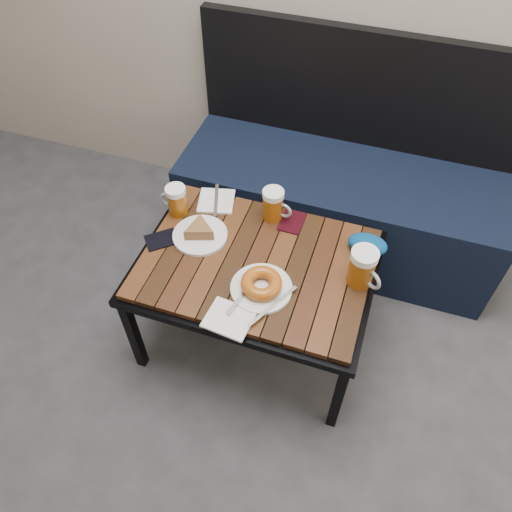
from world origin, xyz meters
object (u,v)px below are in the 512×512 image
(cafe_table, at_px, (256,269))
(passport_burgundy, at_px, (292,222))
(bench, at_px, (340,198))
(beer_mug_left, at_px, (176,200))
(beer_mug_right, at_px, (363,268))
(knit_pouch, at_px, (368,244))
(plate_bagel, at_px, (261,286))
(passport_navy, at_px, (161,240))
(beer_mug_centre, at_px, (274,205))
(plate_pie, at_px, (200,232))

(cafe_table, bearing_deg, passport_burgundy, 73.25)
(bench, bearing_deg, beer_mug_left, -138.29)
(bench, relative_size, passport_burgundy, 11.79)
(beer_mug_right, xyz_separation_m, knit_pouch, (-0.00, 0.15, -0.04))
(plate_bagel, height_order, knit_pouch, knit_pouch)
(beer_mug_left, height_order, passport_navy, beer_mug_left)
(passport_navy, xyz_separation_m, knit_pouch, (0.72, 0.19, 0.03))
(beer_mug_centre, xyz_separation_m, plate_bagel, (0.06, -0.34, -0.04))
(beer_mug_centre, bearing_deg, passport_navy, -136.46)
(beer_mug_centre, distance_m, knit_pouch, 0.37)
(plate_pie, distance_m, knit_pouch, 0.61)
(bench, height_order, passport_navy, bench)
(cafe_table, relative_size, beer_mug_left, 6.85)
(passport_burgundy, bearing_deg, bench, 74.08)
(plate_pie, bearing_deg, knit_pouch, 12.27)
(cafe_table, relative_size, passport_navy, 7.35)
(cafe_table, xyz_separation_m, beer_mug_centre, (-0.01, 0.23, 0.11))
(bench, height_order, beer_mug_left, bench)
(beer_mug_left, xyz_separation_m, passport_burgundy, (0.43, 0.09, -0.06))
(bench, bearing_deg, plate_bagel, -100.08)
(bench, xyz_separation_m, beer_mug_centre, (-0.20, -0.40, 0.26))
(plate_bagel, bearing_deg, beer_mug_centre, 100.66)
(beer_mug_centre, height_order, passport_navy, beer_mug_centre)
(passport_navy, bearing_deg, passport_burgundy, 78.68)
(beer_mug_right, bearing_deg, beer_mug_left, -153.05)
(plate_pie, bearing_deg, beer_mug_left, 144.69)
(beer_mug_left, height_order, passport_burgundy, beer_mug_left)
(beer_mug_right, bearing_deg, plate_bagel, -119.58)
(beer_mug_centre, bearing_deg, beer_mug_right, -20.06)
(plate_pie, relative_size, passport_navy, 1.77)
(knit_pouch, bearing_deg, plate_pie, -167.73)
(passport_navy, bearing_deg, plate_bagel, 36.02)
(cafe_table, xyz_separation_m, beer_mug_left, (-0.36, 0.14, 0.11))
(bench, xyz_separation_m, passport_burgundy, (-0.12, -0.41, 0.20))
(beer_mug_right, height_order, knit_pouch, beer_mug_right)
(bench, height_order, knit_pouch, bench)
(plate_pie, xyz_separation_m, plate_bagel, (0.29, -0.16, 0.00))
(plate_pie, relative_size, plate_bagel, 0.76)
(beer_mug_left, bearing_deg, cafe_table, 163.86)
(beer_mug_right, relative_size, plate_bagel, 0.56)
(passport_burgundy, distance_m, knit_pouch, 0.30)
(plate_pie, xyz_separation_m, passport_navy, (-0.13, -0.06, -0.02))
(cafe_table, bearing_deg, beer_mug_centre, 91.97)
(beer_mug_left, relative_size, plate_pie, 0.61)
(bench, xyz_separation_m, plate_bagel, (-0.13, -0.74, 0.22))
(beer_mug_left, distance_m, knit_pouch, 0.72)
(beer_mug_right, distance_m, plate_pie, 0.60)
(passport_burgundy, relative_size, knit_pouch, 0.84)
(bench, bearing_deg, knit_pouch, -69.44)
(beer_mug_centre, height_order, plate_bagel, beer_mug_centre)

